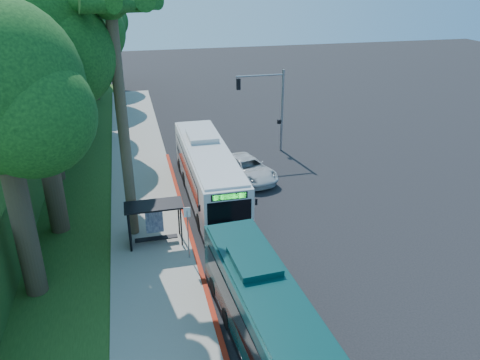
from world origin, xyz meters
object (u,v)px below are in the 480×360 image
object	(u,v)px
bus_shelter	(150,216)
white_bus	(208,171)
teal_bus	(268,321)
pickup	(248,169)

from	to	relation	value
bus_shelter	white_bus	xyz separation A→B (m)	(4.25, 5.19, 0.13)
white_bus	teal_bus	world-z (taller)	white_bus
teal_bus	pickup	world-z (taller)	teal_bus
pickup	teal_bus	bearing A→B (deg)	-117.70
white_bus	teal_bus	distance (m)	14.90
white_bus	teal_bus	xyz separation A→B (m)	(-0.27, -14.90, -0.23)
white_bus	pickup	bearing A→B (deg)	35.48
bus_shelter	pickup	size ratio (longest dim) A/B	0.56
bus_shelter	white_bus	bearing A→B (deg)	50.67
bus_shelter	pickup	distance (m)	10.88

